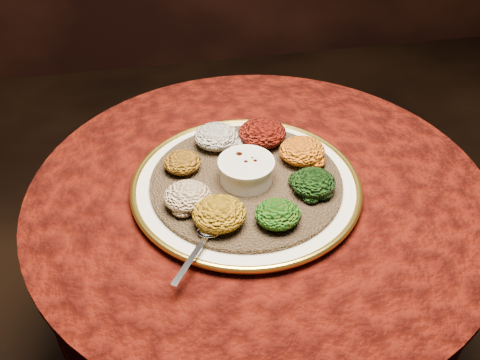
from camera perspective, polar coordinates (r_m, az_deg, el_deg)
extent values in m
cylinder|color=black|center=(1.40, 1.74, -13.21)|extent=(0.12, 0.12, 0.68)
cylinder|color=black|center=(1.13, 2.09, -2.14)|extent=(0.80, 0.80, 0.04)
cylinder|color=#420B05|center=(1.23, 1.94, -7.17)|extent=(0.93, 0.93, 0.34)
cylinder|color=#420B05|center=(1.11, 2.13, -1.10)|extent=(0.96, 0.96, 0.01)
cylinder|color=white|center=(1.09, 0.65, -0.73)|extent=(0.58, 0.58, 0.02)
torus|color=gold|center=(1.09, 0.65, -0.45)|extent=(0.47, 0.47, 0.01)
cylinder|color=brown|center=(1.09, 0.65, -0.16)|extent=(0.50, 0.50, 0.01)
cylinder|color=silver|center=(1.07, 0.66, 1.01)|extent=(0.11, 0.11, 0.05)
cylinder|color=silver|center=(1.05, 0.67, 1.90)|extent=(0.11, 0.11, 0.01)
cylinder|color=#4F1603|center=(1.06, 0.67, 1.61)|extent=(0.09, 0.09, 0.01)
ellipsoid|color=silver|center=(0.97, -3.19, -5.40)|extent=(0.05, 0.04, 0.01)
cube|color=silver|center=(0.93, -5.11, -8.24)|extent=(0.09, 0.12, 0.00)
ellipsoid|color=beige|center=(1.16, -2.55, 4.66)|extent=(0.10, 0.09, 0.05)
ellipsoid|color=black|center=(1.17, 2.41, 5.05)|extent=(0.10, 0.10, 0.05)
ellipsoid|color=#A3750D|center=(1.13, 6.63, 3.10)|extent=(0.10, 0.09, 0.05)
ellipsoid|color=black|center=(1.05, 7.81, -0.27)|extent=(0.09, 0.08, 0.04)
ellipsoid|color=#953A09|center=(0.98, 4.01, -3.65)|extent=(0.08, 0.08, 0.04)
ellipsoid|color=#B87E10|center=(0.97, -2.22, -3.60)|extent=(0.10, 0.09, 0.05)
ellipsoid|color=maroon|center=(1.01, -5.62, -1.75)|extent=(0.09, 0.09, 0.04)
ellipsoid|color=#8D4E11|center=(1.10, -6.18, 1.88)|extent=(0.08, 0.07, 0.04)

